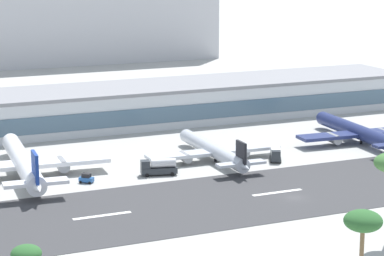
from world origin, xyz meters
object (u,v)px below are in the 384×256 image
object	(u,v)px
airliner_black_tail_gate_1	(215,151)
airliner_gold_tail_gate_2	(361,133)
distant_hotel_block	(70,9)
service_baggage_tug_2	(86,178)
service_fuel_truck_0	(159,167)
palm_tree_1	(26,256)
airliner_navy_tail_gate_0	(24,164)
palm_tree_0	(363,223)
service_box_truck_1	(276,154)
terminal_building	(145,104)

from	to	relation	value
airliner_black_tail_gate_1	airliner_gold_tail_gate_2	size ratio (longest dim) A/B	0.89
distant_hotel_block	service_baggage_tug_2	world-z (taller)	distant_hotel_block
service_fuel_truck_0	palm_tree_1	world-z (taller)	palm_tree_1
airliner_navy_tail_gate_0	service_fuel_truck_0	bearing A→B (deg)	-104.85
airliner_gold_tail_gate_2	service_fuel_truck_0	distance (m)	62.39
airliner_gold_tail_gate_2	palm_tree_1	size ratio (longest dim) A/B	3.82
airliner_gold_tail_gate_2	palm_tree_0	world-z (taller)	palm_tree_0
service_box_truck_1	terminal_building	bearing A→B (deg)	-140.16
distant_hotel_block	service_box_truck_1	xyz separation A→B (m)	(-1.45, -196.63, -23.08)
service_box_truck_1	service_baggage_tug_2	world-z (taller)	service_box_truck_1
airliner_black_tail_gate_1	airliner_gold_tail_gate_2	bearing A→B (deg)	-87.38
distant_hotel_block	palm_tree_0	world-z (taller)	distant_hotel_block
service_fuel_truck_0	airliner_gold_tail_gate_2	bearing A→B (deg)	-160.04
airliner_black_tail_gate_1	terminal_building	bearing A→B (deg)	0.13
palm_tree_1	service_fuel_truck_0	bearing A→B (deg)	55.40
palm_tree_0	palm_tree_1	xyz separation A→B (m)	(-46.33, 13.69, -2.70)
palm_tree_0	terminal_building	bearing A→B (deg)	83.07
service_baggage_tug_2	service_fuel_truck_0	bearing A→B (deg)	38.71
airliner_black_tail_gate_1	service_fuel_truck_0	xyz separation A→B (m)	(-17.41, -6.00, -0.61)
terminal_building	airliner_black_tail_gate_1	distance (m)	51.66
airliner_navy_tail_gate_0	palm_tree_0	xyz separation A→B (m)	(30.81, -89.13, 9.58)
terminal_building	service_fuel_truck_0	world-z (taller)	terminal_building
airliner_navy_tail_gate_0	service_box_truck_1	xyz separation A→B (m)	(61.10, -9.53, -1.51)
airliner_black_tail_gate_1	service_baggage_tug_2	distance (m)	35.29
terminal_building	service_fuel_truck_0	xyz separation A→B (m)	(-17.88, -57.57, -3.72)
airliner_gold_tail_gate_2	service_fuel_truck_0	size ratio (longest dim) A/B	5.04
airliner_navy_tail_gate_0	service_fuel_truck_0	distance (m)	31.24
service_baggage_tug_2	palm_tree_0	distance (m)	82.49
distant_hotel_block	palm_tree_0	xyz separation A→B (m)	(-31.74, -276.23, -11.99)
service_baggage_tug_2	service_box_truck_1	bearing A→B (deg)	40.48
palm_tree_1	palm_tree_0	bearing A→B (deg)	-16.46
airliner_gold_tail_gate_2	service_baggage_tug_2	distance (m)	79.67
airliner_gold_tail_gate_2	palm_tree_0	bearing A→B (deg)	148.19
airliner_navy_tail_gate_0	service_fuel_truck_0	size ratio (longest dim) A/B	5.60
airliner_navy_tail_gate_0	service_baggage_tug_2	world-z (taller)	airliner_navy_tail_gate_0
airliner_black_tail_gate_1	airliner_navy_tail_gate_0	bearing A→B (deg)	85.60
palm_tree_0	airliner_gold_tail_gate_2	bearing A→B (deg)	54.97
airliner_black_tail_gate_1	airliner_gold_tail_gate_2	xyz separation A→B (m)	(44.52, 1.53, 0.33)
terminal_building	airliner_navy_tail_gate_0	size ratio (longest dim) A/B	3.53
airliner_gold_tail_gate_2	palm_tree_0	size ratio (longest dim) A/B	3.02
airliner_black_tail_gate_1	palm_tree_1	bearing A→B (deg)	139.43
airliner_gold_tail_gate_2	service_baggage_tug_2	xyz separation A→B (m)	(-79.34, -7.04, -1.93)
airliner_navy_tail_gate_0	palm_tree_0	distance (m)	94.79
airliner_black_tail_gate_1	palm_tree_0	bearing A→B (deg)	169.91
service_box_truck_1	palm_tree_1	world-z (taller)	palm_tree_1
airliner_black_tail_gate_1	palm_tree_0	distance (m)	87.10
airliner_black_tail_gate_1	service_baggage_tug_2	size ratio (longest dim) A/B	11.43
airliner_black_tail_gate_1	palm_tree_1	world-z (taller)	palm_tree_1
airliner_black_tail_gate_1	service_fuel_truck_0	size ratio (longest dim) A/B	4.48
palm_tree_0	palm_tree_1	bearing A→B (deg)	163.54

